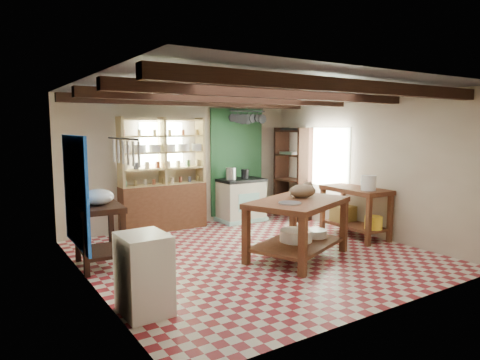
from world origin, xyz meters
TOP-DOWN VIEW (x-y plane):
  - floor at (0.00, 0.00)m, footprint 5.00×5.00m
  - ceiling at (0.00, 0.00)m, footprint 5.00×5.00m
  - wall_back at (0.00, 2.50)m, footprint 5.00×0.04m
  - wall_front at (0.00, -2.50)m, footprint 5.00×0.04m
  - wall_left at (-2.50, 0.00)m, footprint 0.04×5.00m
  - wall_right at (2.50, 0.00)m, footprint 0.04×5.00m
  - ceiling_beams at (0.00, 0.00)m, footprint 5.00×3.80m
  - blue_wall_patch at (-2.47, 0.90)m, footprint 0.04×1.40m
  - green_wall_patch at (1.25, 2.47)m, footprint 1.30×0.04m
  - window_back at (-0.50, 2.48)m, footprint 0.90×0.02m
  - window_right at (2.48, 1.00)m, footprint 0.02×1.30m
  - utensil_rail at (-2.44, -1.20)m, footprint 0.06×0.90m
  - pot_rack at (1.25, 2.05)m, footprint 0.86×0.12m
  - shelving_unit at (-0.55, 2.31)m, footprint 1.70×0.34m
  - tall_rack at (2.28, 1.80)m, footprint 0.40×0.86m
  - work_table at (0.48, -0.48)m, footprint 1.88×1.58m
  - stove at (1.15, 2.15)m, footprint 0.94×0.63m
  - prep_table at (-2.20, 0.76)m, footprint 0.68×0.94m
  - white_cabinet at (-2.22, -1.11)m, footprint 0.49×0.59m
  - right_counter at (2.18, -0.10)m, footprint 0.70×1.31m
  - cat at (0.69, -0.34)m, footprint 0.58×0.54m
  - steel_tray at (0.17, -0.66)m, footprint 0.44×0.44m
  - basin_large at (0.50, -0.42)m, footprint 0.66×0.66m
  - basin_small at (0.93, -0.41)m, footprint 0.46×0.46m
  - kettle_left at (0.90, 2.15)m, footprint 0.22×0.22m
  - kettle_right at (1.25, 2.15)m, footprint 0.16×0.16m
  - enamel_bowl at (-2.20, 0.76)m, footprint 0.48×0.48m
  - white_bucket at (2.11, -0.44)m, footprint 0.27×0.27m
  - wicker_basket at (2.20, 0.20)m, footprint 0.42×0.34m
  - yellow_tub at (2.16, -0.55)m, footprint 0.32×0.32m

SIDE VIEW (x-z plane):
  - floor at x=0.00m, z-range -0.02..0.00m
  - basin_small at x=0.93m, z-range 0.24..0.36m
  - basin_large at x=0.50m, z-range 0.24..0.42m
  - yellow_tub at x=2.16m, z-range 0.24..0.47m
  - wicker_basket at x=2.20m, z-range 0.24..0.53m
  - white_cabinet at x=-2.22m, z-range 0.00..0.88m
  - work_table at x=0.48m, z-range 0.00..0.90m
  - prep_table at x=-2.20m, z-range 0.00..0.91m
  - right_counter at x=2.18m, z-range 0.00..0.92m
  - stove at x=1.15m, z-range 0.00..0.92m
  - steel_tray at x=0.17m, z-range 0.90..0.92m
  - tall_rack at x=2.28m, z-range 0.00..2.00m
  - cat at x=0.69m, z-range 0.90..1.11m
  - kettle_right at x=1.25m, z-range 0.92..1.12m
  - enamel_bowl at x=-2.20m, z-range 0.91..1.13m
  - kettle_left at x=0.90m, z-range 0.92..1.17m
  - white_bucket at x=2.11m, z-range 0.92..1.18m
  - blue_wall_patch at x=-2.47m, z-range 0.30..1.90m
  - shelving_unit at x=-0.55m, z-range 0.00..2.20m
  - green_wall_patch at x=1.25m, z-range 0.10..2.40m
  - wall_back at x=0.00m, z-range 0.00..2.60m
  - wall_front at x=0.00m, z-range 0.00..2.60m
  - wall_left at x=-2.50m, z-range 0.00..2.60m
  - wall_right at x=2.50m, z-range 0.00..2.60m
  - window_right at x=2.48m, z-range 0.80..2.00m
  - window_back at x=-0.50m, z-range 1.30..2.10m
  - utensil_rail at x=-2.44m, z-range 1.64..1.92m
  - pot_rack at x=1.25m, z-range 2.00..2.36m
  - ceiling_beams at x=0.00m, z-range 2.40..2.56m
  - ceiling at x=0.00m, z-range 2.59..2.61m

